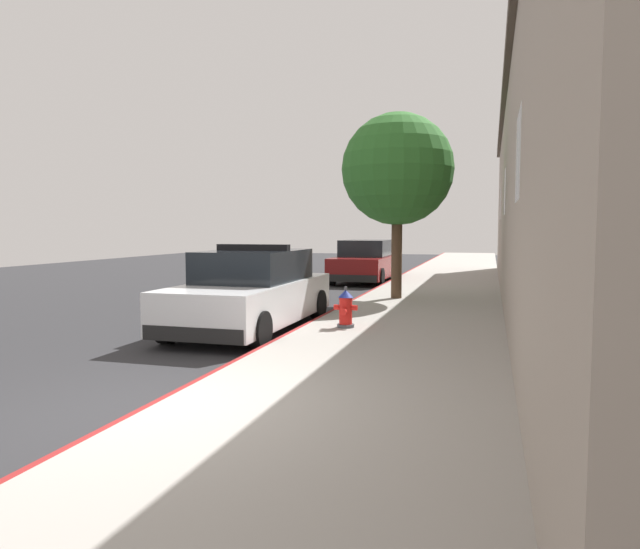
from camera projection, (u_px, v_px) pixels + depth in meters
name	position (u px, v px, depth m)	size (l,w,h in m)	color
ground_plane	(219.00, 301.00, 17.00)	(33.09, 60.00, 0.20)	#2B2B2D
sidewalk_pavement	(429.00, 302.00, 15.31)	(3.64, 60.00, 0.16)	#9E9991
curb_painted_edge	(359.00, 299.00, 15.83)	(0.08, 60.00, 0.16)	maroon
police_cruiser	(252.00, 292.00, 11.54)	(1.94, 4.84, 1.68)	white
parked_car_silver_ahead	(366.00, 262.00, 21.94)	(1.94, 4.84, 1.56)	maroon
fire_hydrant	(346.00, 309.00, 10.88)	(0.44, 0.40, 0.76)	#4C4C51
street_tree	(398.00, 170.00, 15.23)	(2.90, 2.90, 4.82)	brown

